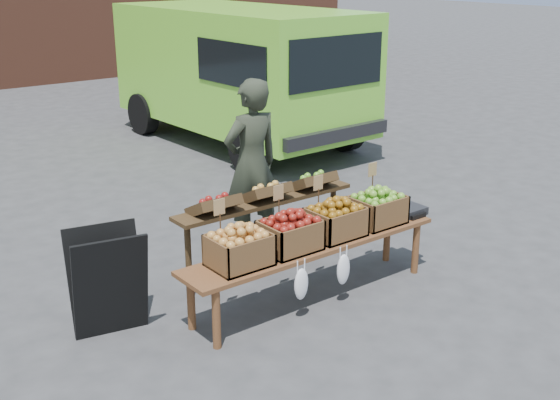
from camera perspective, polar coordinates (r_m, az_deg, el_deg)
ground at (r=6.98m, az=3.11°, el=-6.89°), size 80.00×80.00×0.00m
delivery_van at (r=12.15m, az=-3.36°, el=9.98°), size 2.48×5.16×2.28m
vendor at (r=7.61m, az=-2.33°, el=2.90°), size 0.69×0.45×1.87m
chalkboard_sign at (r=6.12m, az=-13.81°, el=-6.48°), size 0.68×0.46×0.94m
back_table at (r=7.02m, az=-1.16°, el=-2.10°), size 2.10×0.44×1.04m
display_bench at (r=6.60m, az=2.67°, el=-5.77°), size 2.70×0.56×0.57m
crate_golden_apples at (r=5.96m, az=-3.33°, el=-4.10°), size 0.50×0.40×0.28m
crate_russet_pears at (r=6.27m, az=0.81°, el=-2.89°), size 0.50×0.40×0.28m
crate_red_apples at (r=6.60m, az=4.55°, el=-1.79°), size 0.50×0.40×0.28m
crate_green_apples at (r=6.96m, az=7.91°, el=-0.79°), size 0.50×0.40×0.28m
weighing_scale at (r=7.29m, az=10.23°, el=-0.83°), size 0.34×0.30×0.08m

